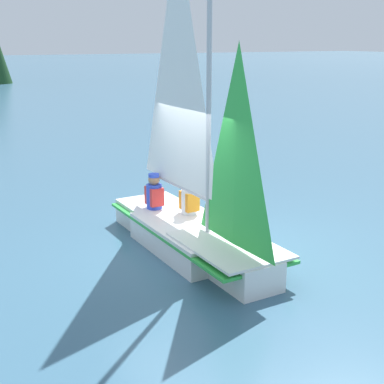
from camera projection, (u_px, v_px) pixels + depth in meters
name	position (u px, v px, depth m)	size (l,w,h in m)	color
ground_plane	(192.00, 250.00, 9.57)	(260.00, 260.00, 0.00)	#38607A
sailboat_main	(191.00, 209.00, 9.38)	(1.46, 4.40, 5.58)	white
sailor_helm	(189.00, 206.00, 10.00)	(0.31, 0.34, 1.16)	black
sailor_crew	(154.00, 201.00, 10.31)	(0.31, 0.34, 1.16)	black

